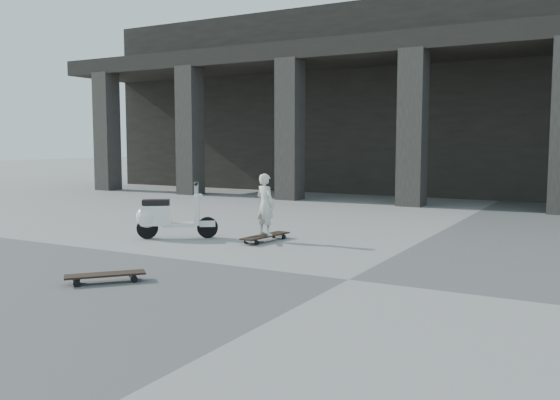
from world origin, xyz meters
The scene contains 6 objects.
ground centered at (0.00, 0.00, 0.00)m, with size 90.00×90.00×0.00m, color #4E4E4B.
colonnade centered at (0.00, 13.77, 3.03)m, with size 28.00×8.82×6.00m.
longboard centered at (-2.28, 1.89, 0.08)m, with size 0.38×1.08×0.11m.
skateboard_spare centered at (-2.44, -1.53, 0.08)m, with size 0.78×0.84×0.11m.
child centered at (-2.28, 1.89, 0.62)m, with size 0.37×0.25×1.02m, color silver.
scooter centered at (-3.96, 1.30, 0.38)m, with size 1.20×0.90×0.97m.
Camera 1 is at (2.68, -6.50, 1.65)m, focal length 38.00 mm.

